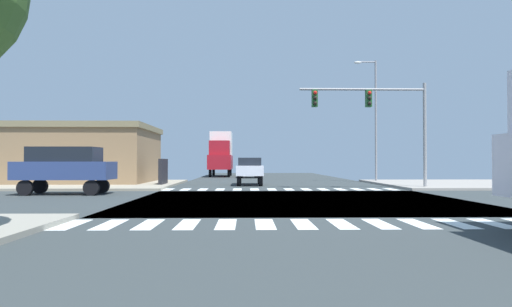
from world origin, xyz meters
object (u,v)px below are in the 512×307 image
(traffic_signal_mast, at_px, (375,110))
(sedan_farside_1, at_px, (248,166))
(box_truck_nearside_1, at_px, (221,153))
(street_lamp, at_px, (373,111))
(suv_crossing_1, at_px, (65,166))
(sedan_trailing_3, at_px, (250,169))
(sedan_queued_2, at_px, (249,167))
(bank_building, at_px, (44,155))

(traffic_signal_mast, height_order, sedan_farside_1, traffic_signal_mast)
(sedan_farside_1, bearing_deg, box_truck_nearside_1, 57.91)
(traffic_signal_mast, bearing_deg, street_lamp, 75.11)
(box_truck_nearside_1, xyz_separation_m, sedan_farside_1, (3.00, 4.78, -1.45))
(box_truck_nearside_1, bearing_deg, suv_crossing_1, 77.15)
(suv_crossing_1, bearing_deg, traffic_signal_mast, 104.00)
(sedan_trailing_3, bearing_deg, sedan_queued_2, -90.00)
(traffic_signal_mast, xyz_separation_m, sedan_trailing_3, (-7.42, 4.70, -3.58))
(street_lamp, distance_m, sedan_farside_1, 22.12)
(bank_building, xyz_separation_m, sedan_trailing_3, (14.90, -1.85, -1.01))
(traffic_signal_mast, relative_size, sedan_queued_2, 1.76)
(sedan_farside_1, xyz_separation_m, suv_crossing_1, (-9.18, -31.86, 0.28))
(suv_crossing_1, distance_m, sedan_queued_2, 24.71)
(sedan_trailing_3, bearing_deg, box_truck_nearside_1, -80.66)
(traffic_signal_mast, distance_m, suv_crossing_1, 17.42)
(box_truck_nearside_1, distance_m, sedan_queued_2, 5.31)
(suv_crossing_1, xyz_separation_m, sedan_trailing_3, (9.18, 8.84, -0.28))
(traffic_signal_mast, xyz_separation_m, sedan_queued_2, (-7.42, 18.81, -3.58))
(traffic_signal_mast, bearing_deg, sedan_trailing_3, 147.66)
(bank_building, relative_size, sedan_farside_1, 3.98)
(traffic_signal_mast, bearing_deg, box_truck_nearside_1, 114.44)
(traffic_signal_mast, relative_size, bank_building, 0.44)
(box_truck_nearside_1, bearing_deg, sedan_queued_2, 126.00)
(sedan_queued_2, bearing_deg, sedan_trailing_3, 90.00)
(traffic_signal_mast, xyz_separation_m, suv_crossing_1, (-16.60, -4.14, -3.30))
(street_lamp, distance_m, sedan_trailing_3, 11.20)
(traffic_signal_mast, distance_m, bank_building, 23.41)
(bank_building, bearing_deg, street_lamp, 4.11)
(suv_crossing_1, height_order, sedan_queued_2, suv_crossing_1)
(street_lamp, height_order, sedan_farside_1, street_lamp)
(street_lamp, relative_size, sedan_farside_1, 2.21)
(bank_building, bearing_deg, suv_crossing_1, -61.82)
(bank_building, distance_m, sedan_trailing_3, 15.05)
(suv_crossing_1, height_order, sedan_trailing_3, suv_crossing_1)
(bank_building, height_order, sedan_queued_2, bank_building)
(box_truck_nearside_1, relative_size, sedan_queued_2, 1.67)
(traffic_signal_mast, height_order, suv_crossing_1, traffic_signal_mast)
(box_truck_nearside_1, distance_m, sedan_trailing_3, 18.54)
(box_truck_nearside_1, xyz_separation_m, suv_crossing_1, (-6.18, -27.07, -1.17))
(suv_crossing_1, distance_m, sedan_trailing_3, 12.74)
(sedan_farside_1, relative_size, sedan_queued_2, 1.00)
(sedan_farside_1, xyz_separation_m, sedan_trailing_3, (0.00, -23.02, 0.00))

